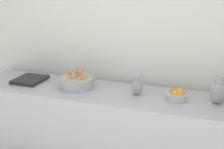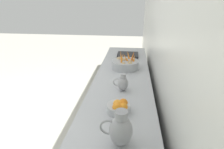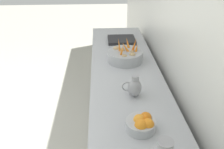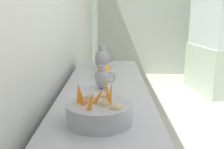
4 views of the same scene
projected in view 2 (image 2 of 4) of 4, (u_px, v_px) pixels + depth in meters
name	position (u px, v px, depth m)	size (l,w,h in m)	color
ground_plane	(11.00, 137.00, 2.49)	(14.58, 14.58, 0.00)	#ADAA9E
tile_wall_left	(178.00, 35.00, 1.39)	(0.10, 7.72, 3.00)	silver
prep_counter	(121.00, 111.00, 2.31)	(0.67, 2.94, 0.88)	#ADAFB5
vegetable_colander	(125.00, 64.00, 2.45)	(0.36, 0.36, 0.24)	#9EA0A5
orange_bowl	(119.00, 107.00, 1.51)	(0.20, 0.20, 0.11)	#ADAFB5
metal_pitcher_tall	(121.00, 130.00, 1.15)	(0.21, 0.15, 0.25)	#939399
metal_pitcher_short	(123.00, 83.00, 1.85)	(0.16, 0.11, 0.18)	#939399
counter_sink_basin	(128.00, 55.00, 2.99)	(0.34, 0.30, 0.04)	#232326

